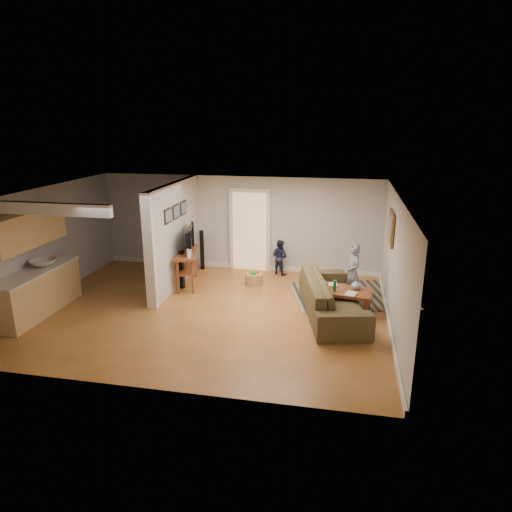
# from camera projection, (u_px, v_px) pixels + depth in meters

# --- Properties ---
(ground) EXTENTS (7.50, 7.50, 0.00)m
(ground) POSITION_uv_depth(u_px,v_px,m) (208.00, 311.00, 9.71)
(ground) COLOR brown
(ground) RESTS_ON ground
(room_shell) EXTENTS (7.54, 6.02, 2.52)m
(room_shell) POSITION_uv_depth(u_px,v_px,m) (164.00, 237.00, 9.90)
(room_shell) COLOR #B6B4AE
(room_shell) RESTS_ON ground
(area_rug) EXTENTS (3.07, 2.58, 0.01)m
(area_rug) POSITION_uv_depth(u_px,v_px,m) (351.00, 295.00, 10.55)
(area_rug) COLOR black
(area_rug) RESTS_ON ground
(sofa) EXTENTS (1.62, 2.86, 0.79)m
(sofa) POSITION_uv_depth(u_px,v_px,m) (332.00, 314.00, 9.53)
(sofa) COLOR #423721
(sofa) RESTS_ON ground
(coffee_table) EXTENTS (1.29, 0.86, 0.71)m
(coffee_table) POSITION_uv_depth(u_px,v_px,m) (343.00, 294.00, 9.63)
(coffee_table) COLOR brown
(coffee_table) RESTS_ON ground
(tv_console) EXTENTS (0.84, 1.44, 1.17)m
(tv_console) POSITION_uv_depth(u_px,v_px,m) (187.00, 255.00, 11.00)
(tv_console) COLOR brown
(tv_console) RESTS_ON ground
(speaker_left) EXTENTS (0.11, 0.11, 0.95)m
(speaker_left) POSITION_uv_depth(u_px,v_px,m) (182.00, 269.00, 10.89)
(speaker_left) COLOR black
(speaker_left) RESTS_ON ground
(speaker_right) EXTENTS (0.13, 0.13, 1.08)m
(speaker_right) POSITION_uv_depth(u_px,v_px,m) (202.00, 250.00, 12.28)
(speaker_right) COLOR black
(speaker_right) RESTS_ON ground
(toy_basket) EXTENTS (0.44, 0.44, 0.39)m
(toy_basket) POSITION_uv_depth(u_px,v_px,m) (254.00, 278.00, 11.21)
(toy_basket) COLOR #9F8745
(toy_basket) RESTS_ON ground
(child) EXTENTS (0.46, 0.56, 1.31)m
(child) POSITION_uv_depth(u_px,v_px,m) (351.00, 300.00, 10.30)
(child) COLOR gray
(child) RESTS_ON ground
(toddler) EXTENTS (0.56, 0.52, 0.93)m
(toddler) POSITION_uv_depth(u_px,v_px,m) (279.00, 274.00, 12.04)
(toddler) COLOR #1B1F39
(toddler) RESTS_ON ground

